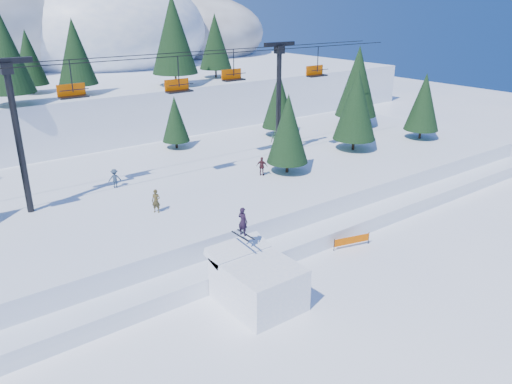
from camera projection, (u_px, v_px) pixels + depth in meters
ground at (302, 319)px, 26.89m from camera, size 160.00×160.00×0.00m
mid_shelf at (152, 199)px, 39.87m from camera, size 70.00×22.00×2.50m
berm at (221, 254)px, 32.66m from camera, size 70.00×6.00×1.10m
jump_kicker at (257, 281)px, 27.95m from camera, size 3.71×5.05×5.33m
chairlift at (157, 97)px, 37.64m from camera, size 46.00×3.21×10.28m
conifer_stand at (179, 126)px, 40.11m from camera, size 61.19×16.48×9.05m
distant_skiers at (163, 175)px, 39.07m from camera, size 30.67×8.42×1.79m
banner_near at (352, 240)px, 34.58m from camera, size 2.77×0.77×0.90m
banner_far at (343, 224)px, 37.14m from camera, size 2.73×0.92×0.90m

